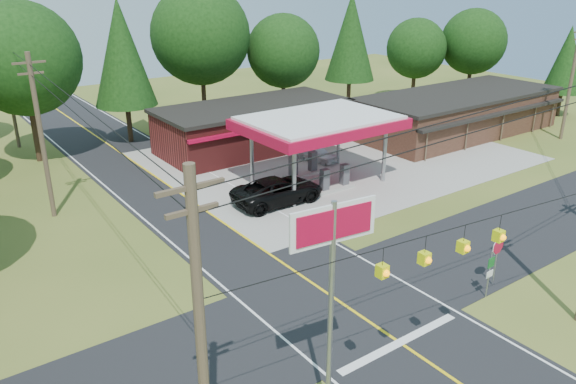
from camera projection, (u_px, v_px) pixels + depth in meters
ground at (342, 304)px, 25.65m from camera, size 120.00×120.00×0.00m
main_highway at (342, 303)px, 25.65m from camera, size 8.00×120.00×0.02m
cross_road at (342, 303)px, 25.65m from camera, size 70.00×7.00×0.02m
lane_center_yellow at (342, 303)px, 25.64m from camera, size 0.15×110.00×0.00m
gas_canopy at (319, 125)px, 38.80m from camera, size 10.60×7.40×4.88m
convenience_store at (254, 126)px, 47.74m from camera, size 16.40×7.55×3.80m
strip_building at (458, 113)px, 52.25m from camera, size 20.40×8.75×3.80m
utility_pole_near_left at (201, 336)px, 14.80m from camera, size 1.80×0.30×10.00m
utility_pole_far_left at (41, 135)px, 32.98m from camera, size 1.80×0.30×10.00m
utility_pole_far_right at (571, 81)px, 49.04m from camera, size 1.80×0.30×10.00m
utility_pole_north at (9, 92)px, 46.79m from camera, size 0.30×0.30×9.50m
overhead_beacons at (446, 233)px, 18.30m from camera, size 17.04×2.04×1.03m
treeline_backdrop at (141, 68)px, 41.47m from camera, size 70.27×51.59×13.30m
suv_car at (278, 191)px, 36.53m from camera, size 6.33×6.33×1.72m
sedan_car at (316, 153)px, 44.78m from camera, size 4.44×4.44×1.26m
big_stop_sign at (333, 260)px, 16.93m from camera, size 2.95×0.45×7.97m
octagonal_stop_sign at (498, 250)px, 26.49m from camera, size 0.88×0.11×2.54m
route_sign_post at (490, 270)px, 25.62m from camera, size 0.49×0.10×2.40m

